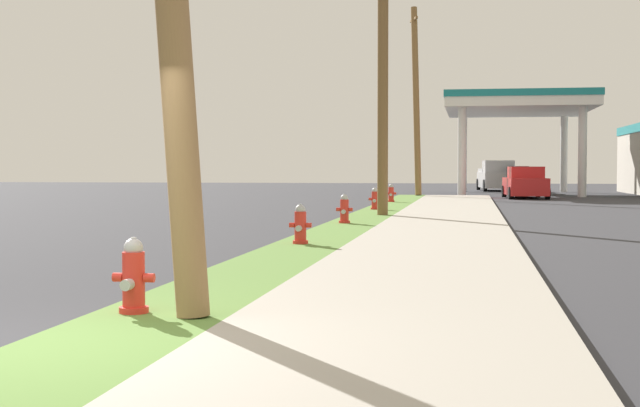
# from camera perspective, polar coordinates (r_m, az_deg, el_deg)

# --- Properties ---
(ground_plane) EXTENTS (160.00, 160.00, 0.00)m
(ground_plane) POSITION_cam_1_polar(r_m,az_deg,el_deg) (7.89, -18.83, -9.17)
(ground_plane) COLOR #333338
(grass_verge) EXTENTS (1.40, 80.00, 0.12)m
(grass_verge) POSITION_cam_1_polar(r_m,az_deg,el_deg) (7.58, -14.11, -9.13)
(grass_verge) COLOR #5B8438
(grass_verge) RESTS_ON ground
(sidewalk_slab) EXTENTS (3.20, 80.00, 0.12)m
(sidewalk_slab) POSITION_cam_1_polar(r_m,az_deg,el_deg) (7.00, 3.71, -10.01)
(sidewalk_slab) COLOR #A8A093
(sidewalk_slab) RESTS_ON ground
(fire_hydrant_nearest) EXTENTS (0.42, 0.38, 0.74)m
(fire_hydrant_nearest) POSITION_cam_1_polar(r_m,az_deg,el_deg) (9.10, -11.66, -4.73)
(fire_hydrant_nearest) COLOR red
(fire_hydrant_nearest) RESTS_ON grass_verge
(fire_hydrant_second) EXTENTS (0.42, 0.38, 0.74)m
(fire_hydrant_second) POSITION_cam_1_polar(r_m,az_deg,el_deg) (16.90, -1.25, -1.45)
(fire_hydrant_second) COLOR red
(fire_hydrant_second) RESTS_ON grass_verge
(fire_hydrant_third) EXTENTS (0.42, 0.38, 0.74)m
(fire_hydrant_third) POSITION_cam_1_polar(r_m,az_deg,el_deg) (23.14, 1.54, -0.43)
(fire_hydrant_third) COLOR red
(fire_hydrant_third) RESTS_ON grass_verge
(fire_hydrant_fourth) EXTENTS (0.42, 0.37, 0.74)m
(fire_hydrant_fourth) POSITION_cam_1_polar(r_m,az_deg,el_deg) (30.62, 3.47, 0.23)
(fire_hydrant_fourth) COLOR red
(fire_hydrant_fourth) RESTS_ON grass_verge
(fire_hydrant_fifth) EXTENTS (0.42, 0.37, 0.74)m
(fire_hydrant_fifth) POSITION_cam_1_polar(r_m,az_deg,el_deg) (37.34, 4.50, 0.60)
(fire_hydrant_fifth) COLOR red
(fire_hydrant_fifth) RESTS_ON grass_verge
(utility_pole_midground) EXTENTS (0.33, 1.40, 9.28)m
(utility_pole_midground) POSITION_cam_1_polar(r_m,az_deg,el_deg) (27.30, 3.98, 9.22)
(utility_pole_midground) COLOR brown
(utility_pole_midground) RESTS_ON grass_verge
(utility_pole_background) EXTENTS (0.79, 2.11, 9.65)m
(utility_pole_background) POSITION_cam_1_polar(r_m,az_deg,el_deg) (46.57, 6.07, 6.58)
(utility_pole_background) COLOR olive
(utility_pole_background) RESTS_ON grass_verge
(car_tan_by_near_pump) EXTENTS (2.24, 4.62, 1.57)m
(car_tan_by_near_pump) POSITION_cam_1_polar(r_m,az_deg,el_deg) (53.10, 12.75, 1.36)
(car_tan_by_near_pump) COLOR tan
(car_tan_by_near_pump) RESTS_ON ground
(car_red_by_far_pump) EXTENTS (2.18, 4.60, 1.57)m
(car_red_by_far_pump) POSITION_cam_1_polar(r_m,az_deg,el_deg) (46.09, 12.78, 1.22)
(car_red_by_far_pump) COLOR red
(car_red_by_far_pump) RESTS_ON ground
(truck_silver_at_forecourt) EXTENTS (2.56, 5.56, 1.97)m
(truck_silver_at_forecourt) POSITION_cam_1_polar(r_m,az_deg,el_deg) (60.30, 11.04, 1.66)
(truck_silver_at_forecourt) COLOR #BCBCC1
(truck_silver_at_forecourt) RESTS_ON ground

